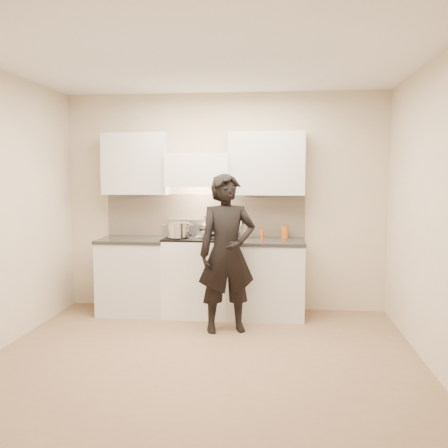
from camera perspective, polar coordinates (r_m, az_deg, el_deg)
The scene contains 11 objects.
ground_plane at distance 4.83m, azimuth -2.18°, elevation -14.88°, with size 4.00×4.00×0.00m, color #89694E.
room_shell at distance 4.90m, azimuth -2.30°, elevation 4.55°, with size 4.04×3.54×2.70m.
stove at distance 6.10m, azimuth -3.08°, elevation -5.87°, with size 0.76×0.65×0.96m.
counter_right at distance 6.03m, azimuth 4.78°, elevation -6.16°, with size 0.92×0.67×0.92m.
counter_left at distance 6.27m, azimuth -10.18°, elevation -5.77°, with size 0.82×0.67×0.92m.
wok at distance 6.07m, azimuth -1.43°, elevation -0.42°, with size 0.34×0.42×0.27m.
stock_pot at distance 5.90m, azimuth -5.26°, elevation -0.66°, with size 0.37×0.26×0.17m.
utensil_crock at distance 6.12m, azimuth 2.17°, elevation -0.69°, with size 0.12×0.12×0.31m.
spice_jar at distance 6.13m, azimuth 4.39°, elevation -1.14°, with size 0.04×0.04×0.10m.
oil_glass at distance 6.12m, azimuth 6.96°, elevation -0.94°, with size 0.09×0.09×0.15m.
person at distance 5.36m, azimuth 0.35°, elevation -3.37°, with size 0.62×0.41×1.70m, color black.
Camera 1 is at (0.65, -4.47, 1.69)m, focal length 40.00 mm.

